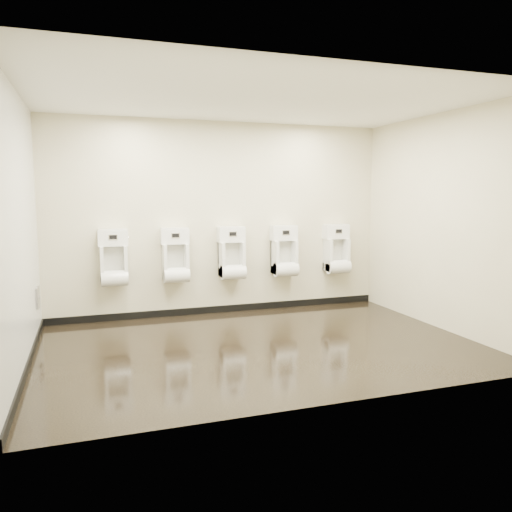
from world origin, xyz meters
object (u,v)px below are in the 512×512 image
(access_panel, at_px, (38,297))
(urinal_2, at_px, (232,257))
(urinal_1, at_px, (175,259))
(urinal_4, at_px, (337,253))
(urinal_3, at_px, (284,255))
(urinal_0, at_px, (114,262))

(access_panel, distance_m, urinal_2, 2.66)
(urinal_1, height_order, urinal_4, same)
(urinal_2, xyz_separation_m, urinal_3, (0.83, 0.00, 0.00))
(urinal_0, relative_size, urinal_2, 1.00)
(access_panel, distance_m, urinal_4, 4.35)
(urinal_4, bearing_deg, urinal_0, 180.00)
(access_panel, xyz_separation_m, urinal_2, (2.60, 0.42, 0.34))
(urinal_3, bearing_deg, urinal_2, 180.00)
(urinal_2, bearing_deg, urinal_3, 0.00)
(urinal_2, bearing_deg, urinal_4, 0.00)
(urinal_3, distance_m, urinal_4, 0.88)
(urinal_1, height_order, urinal_2, same)
(urinal_2, distance_m, urinal_4, 1.71)
(urinal_3, relative_size, urinal_4, 1.00)
(urinal_3, bearing_deg, urinal_0, 180.00)
(urinal_1, relative_size, urinal_4, 1.00)
(urinal_1, bearing_deg, urinal_3, 0.00)
(urinal_2, bearing_deg, urinal_1, 180.00)
(urinal_0, bearing_deg, urinal_1, 0.00)
(access_panel, distance_m, urinal_3, 3.47)
(urinal_0, height_order, urinal_3, same)
(urinal_0, relative_size, urinal_1, 1.00)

